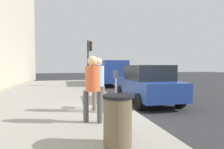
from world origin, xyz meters
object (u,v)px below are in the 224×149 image
pedestrian_bystander (93,83)px  parked_sedan_near (147,84)px  trash_bin (118,120)px  parked_van_far (109,71)px  pedestrian_at_meter (98,79)px  parking_meter (116,81)px  traffic_signal (89,55)px

pedestrian_bystander → parked_sedan_near: 4.20m
pedestrian_bystander → trash_bin: 1.75m
parked_van_far → pedestrian_at_meter: bearing=165.0°
trash_bin → pedestrian_at_meter: bearing=-1.8°
pedestrian_bystander → parked_van_far: parked_van_far is taller
pedestrian_at_meter → parked_sedan_near: pedestrian_at_meter is taller
parked_sedan_near → trash_bin: 5.31m
parked_van_far → trash_bin: (-12.57, 2.71, -0.60)m
parking_meter → traffic_signal: size_ratio=0.39×
pedestrian_at_meter → parked_van_far: parked_van_far is taller
parked_sedan_near → trash_bin: size_ratio=4.40×
parked_sedan_near → trash_bin: (-4.56, 2.71, -0.24)m
pedestrian_at_meter → trash_bin: pedestrian_at_meter is taller
trash_bin → parking_meter: bearing=-14.4°
pedestrian_bystander → parked_sedan_near: (2.94, -2.97, -0.37)m
traffic_signal → pedestrian_at_meter: bearing=175.3°
parked_van_far → traffic_signal: traffic_signal is taller
pedestrian_bystander → parked_van_far: 11.35m
parking_meter → pedestrian_at_meter: 0.76m
parking_meter → parked_van_far: (9.48, -1.91, 0.09)m
parked_sedan_near → traffic_signal: size_ratio=1.23×
parking_meter → traffic_signal: (7.93, 0.03, 1.41)m
pedestrian_at_meter → traffic_signal: bearing=48.9°
pedestrian_bystander → parked_van_far: bearing=12.0°
parked_sedan_near → traffic_signal: bearing=16.7°
parking_meter → trash_bin: 3.23m
pedestrian_at_meter → parked_van_far: 10.09m
parking_meter → pedestrian_bystander: pedestrian_bystander is taller
parked_sedan_near → traffic_signal: traffic_signal is taller
pedestrian_bystander → parking_meter: bearing=-8.7°
traffic_signal → trash_bin: traffic_signal is taller
pedestrian_bystander → traffic_signal: 9.55m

